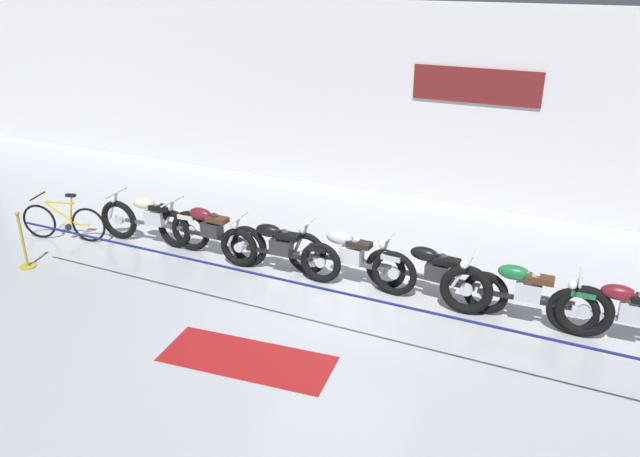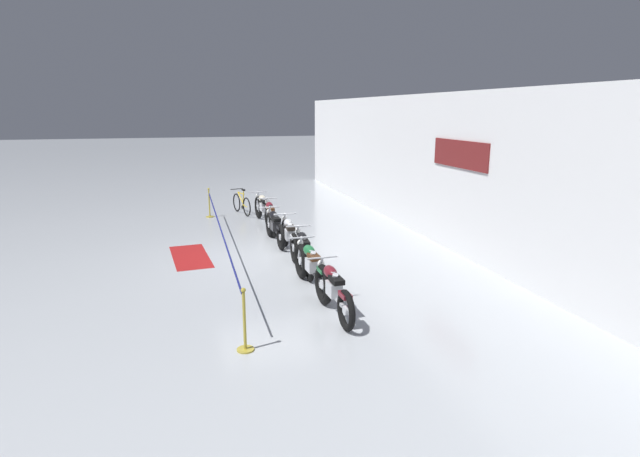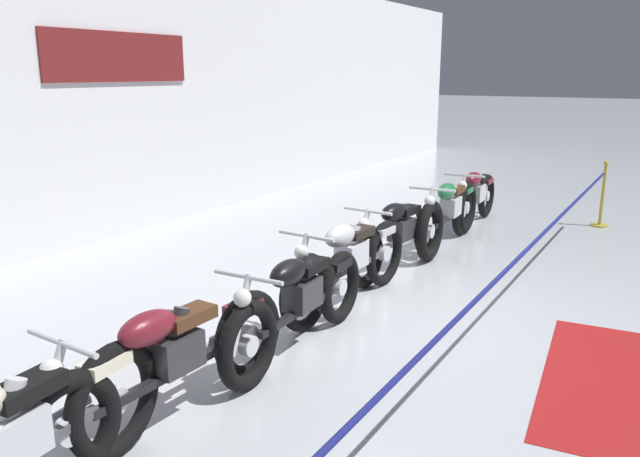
{
  "view_description": "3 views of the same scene",
  "coord_description": "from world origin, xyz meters",
  "views": [
    {
      "loc": [
        3.35,
        -7.87,
        4.96
      ],
      "look_at": [
        -0.55,
        0.63,
        0.92
      ],
      "focal_mm": 35.0,
      "sensor_mm": 36.0,
      "label": 1
    },
    {
      "loc": [
        12.47,
        -1.88,
        3.74
      ],
      "look_at": [
        0.95,
        1.24,
        0.89
      ],
      "focal_mm": 28.0,
      "sensor_mm": 36.0,
      "label": 2
    },
    {
      "loc": [
        -5.56,
        -2.29,
        2.41
      ],
      "look_at": [
        0.45,
        1.33,
        0.65
      ],
      "focal_mm": 35.0,
      "sensor_mm": 36.0,
      "label": 3
    }
  ],
  "objects": [
    {
      "name": "motorcycle_green_5",
      "position": [
        2.73,
        0.57,
        0.48
      ],
      "size": [
        2.46,
        0.62,
        0.98
      ],
      "color": "black",
      "rests_on": "ground"
    },
    {
      "name": "back_wall",
      "position": [
        0.0,
        5.12,
        2.1
      ],
      "size": [
        28.0,
        0.29,
        4.2
      ],
      "color": "white",
      "rests_on": "ground"
    },
    {
      "name": "floor_banner",
      "position": [
        -0.48,
        -1.89,
        0.0
      ],
      "size": [
        2.42,
        1.12,
        0.01
      ],
      "primitive_type": "cube",
      "rotation": [
        0.0,
        0.0,
        0.1
      ],
      "color": "maroon",
      "rests_on": "ground"
    },
    {
      "name": "stanchion_mid_left",
      "position": [
        5.12,
        -1.13,
        0.36
      ],
      "size": [
        0.28,
        0.28,
        1.05
      ],
      "color": "gold",
      "rests_on": "ground"
    },
    {
      "name": "ground_plane",
      "position": [
        0.0,
        0.0,
        0.0
      ],
      "size": [
        120.0,
        120.0,
        0.0
      ],
      "primitive_type": "plane",
      "color": "#B2B7BC"
    },
    {
      "name": "motorcycle_maroon_1",
      "position": [
        -2.73,
        0.61,
        0.46
      ],
      "size": [
        2.38,
        0.62,
        0.95
      ],
      "color": "black",
      "rests_on": "ground"
    },
    {
      "name": "motorcycle_black_4",
      "position": [
        1.36,
        0.72,
        0.45
      ],
      "size": [
        2.33,
        0.62,
        0.92
      ],
      "color": "black",
      "rests_on": "ground"
    },
    {
      "name": "bicycle",
      "position": [
        -5.66,
        0.04,
        0.37
      ],
      "size": [
        1.66,
        0.59,
        0.95
      ],
      "color": "black",
      "rests_on": "ground"
    },
    {
      "name": "stanchion_far_left",
      "position": [
        -1.56,
        -1.13,
        0.74
      ],
      "size": [
        10.45,
        0.28,
        1.05
      ],
      "color": "gold",
      "rests_on": "ground"
    },
    {
      "name": "motorcycle_maroon_6",
      "position": [
        4.11,
        0.63,
        0.47
      ],
      "size": [
        2.14,
        0.62,
        0.94
      ],
      "color": "black",
      "rests_on": "ground"
    },
    {
      "name": "motorcycle_silver_3",
      "position": [
        -0.06,
        0.67,
        0.48
      ],
      "size": [
        2.35,
        0.62,
        0.96
      ],
      "color": "black",
      "rests_on": "ground"
    },
    {
      "name": "motorcycle_black_2",
      "position": [
        -1.27,
        0.5,
        0.46
      ],
      "size": [
        2.26,
        0.62,
        0.94
      ],
      "color": "black",
      "rests_on": "ground"
    },
    {
      "name": "motorcycle_cream_0",
      "position": [
        -3.97,
        0.6,
        0.48
      ],
      "size": [
        2.35,
        0.62,
        0.97
      ],
      "color": "black",
      "rests_on": "ground"
    }
  ]
}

